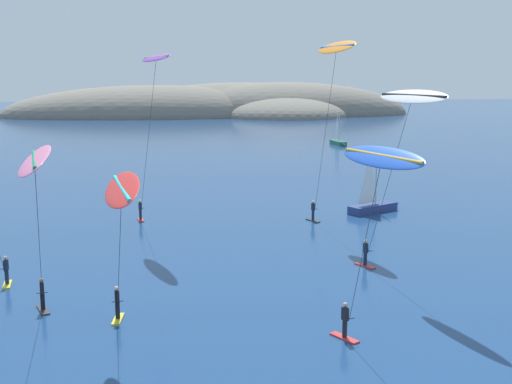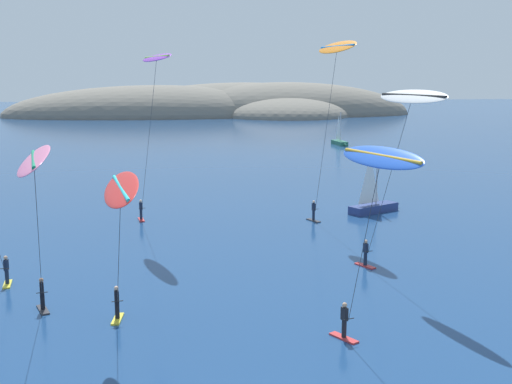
# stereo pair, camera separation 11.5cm
# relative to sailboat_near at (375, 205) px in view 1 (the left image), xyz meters

# --- Properties ---
(headland_island) EXTENTS (122.95, 48.86, 19.91)m
(headland_island) POSITION_rel_sailboat_near_xyz_m (5.44, 143.13, -0.64)
(headland_island) COLOR slate
(headland_island) RESTS_ON ground
(sailboat_near) EXTENTS (5.69, 3.63, 5.70)m
(sailboat_near) POSITION_rel_sailboat_near_xyz_m (0.00, 0.00, 0.00)
(sailboat_near) COLOR navy
(sailboat_near) RESTS_ON ground
(sailboat_far) EXTENTS (1.75, 5.94, 5.70)m
(sailboat_far) POSITION_rel_sailboat_near_xyz_m (12.50, 54.01, 0.00)
(sailboat_far) COLOR #23664C
(sailboat_far) RESTS_ON ground
(kitesurfer_white) EXTENTS (2.55, 8.00, 11.02)m
(kitesurfer_white) POSITION_rel_sailboat_near_xyz_m (-5.33, -19.39, 9.12)
(kitesurfer_white) COLOR red
(kitesurfer_white) RESTS_ON ground
(kitesurfer_pink) EXTENTS (2.73, 9.54, 8.96)m
(kitesurfer_pink) POSITION_rel_sailboat_near_xyz_m (-23.65, -25.86, 7.22)
(kitesurfer_pink) COLOR #2D2D33
(kitesurfer_pink) RESTS_ON ground
(kitesurfer_orange) EXTENTS (2.46, 7.00, 14.28)m
(kitesurfer_orange) POSITION_rel_sailboat_near_xyz_m (-5.60, -5.88, 12.17)
(kitesurfer_orange) COLOR #2D2D33
(kitesurfer_orange) RESTS_ON ground
(kitesurfer_blue) EXTENTS (2.47, 5.56, 8.93)m
(kitesurfer_blue) POSITION_rel_sailboat_near_xyz_m (-10.07, -28.15, 7.10)
(kitesurfer_blue) COLOR red
(kitesurfer_blue) RESTS_ON ground
(kitesurfer_red) EXTENTS (2.28, 8.19, 7.77)m
(kitesurfer_red) POSITION_rel_sailboat_near_xyz_m (-20.28, -26.24, 6.15)
(kitesurfer_red) COLOR yellow
(kitesurfer_red) RESTS_ON ground
(kitesurfer_purple) EXTENTS (3.34, 9.32, 13.32)m
(kitesurfer_purple) POSITION_rel_sailboat_near_xyz_m (-18.71, -5.23, 11.37)
(kitesurfer_purple) COLOR red
(kitesurfer_purple) RESTS_ON ground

